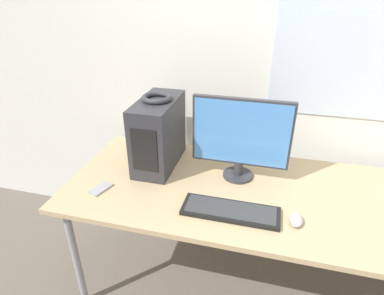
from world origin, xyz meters
name	(u,v)px	position (x,y,z in m)	size (l,w,h in m)	color
wall_back	(328,54)	(0.00, 0.96, 1.35)	(8.00, 0.07, 2.70)	silver
desk	(315,206)	(0.00, 0.42, 0.70)	(2.60, 0.83, 0.74)	tan
pc_tower	(159,133)	(-0.88, 0.56, 0.94)	(0.20, 0.43, 0.40)	#2D2D33
headphones	(157,98)	(-0.88, 0.56, 1.15)	(0.17, 0.17, 0.03)	#333338
monitor_main	(241,137)	(-0.41, 0.53, 0.99)	(0.52, 0.17, 0.46)	#333338
keyboard	(230,211)	(-0.40, 0.21, 0.75)	(0.46, 0.16, 0.02)	black
mouse	(296,220)	(-0.10, 0.22, 0.76)	(0.06, 0.10, 0.04)	#B2B2B7
cell_phone	(101,188)	(-1.09, 0.23, 0.75)	(0.10, 0.14, 0.01)	#99999E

